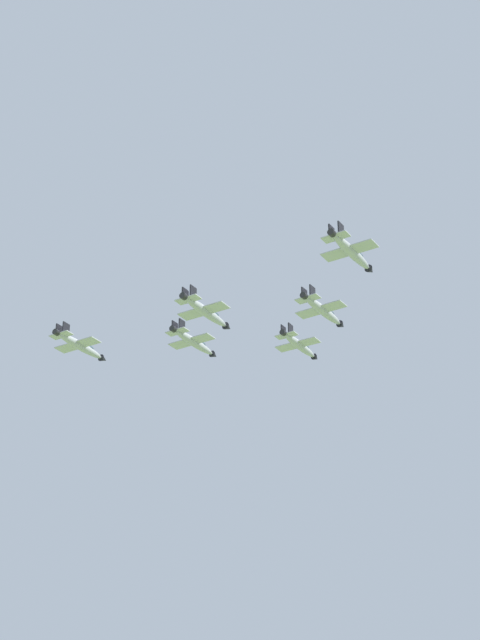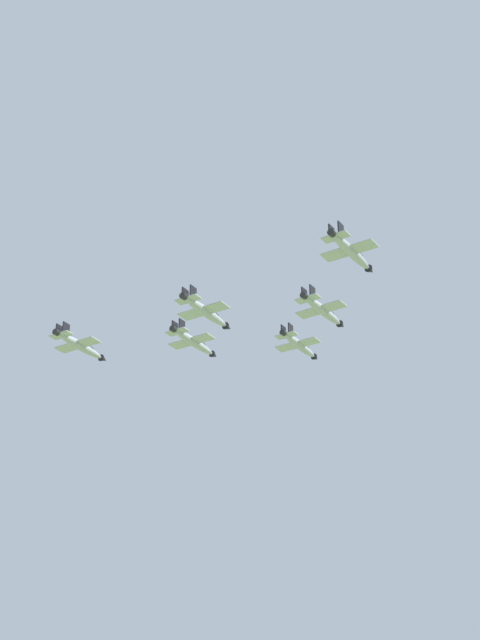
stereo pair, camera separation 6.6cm
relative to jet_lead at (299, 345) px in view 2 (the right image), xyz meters
The scene contains 6 objects.
jet_lead is the anchor object (origin of this frame).
jet_left_wingman 25.80m from the jet_lead, 69.22° to the left, with size 11.31×17.37×3.77m.
jet_right_wingman 25.95m from the jet_lead, 149.95° to the left, with size 11.29×17.40×3.76m.
jet_left_outer 51.82m from the jet_lead, 69.22° to the left, with size 11.11×17.02×3.71m.
jet_right_outer 51.50m from the jet_lead, 149.95° to the left, with size 11.33×17.36×3.78m.
jet_slot_rear 39.94m from the jet_lead, 109.58° to the left, with size 11.26×17.26×3.76m.
Camera 2 is at (-188.19, 174.52, 50.19)m, focal length 58.97 mm.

